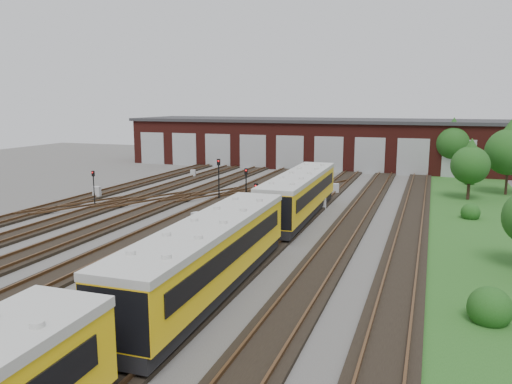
% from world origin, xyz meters
% --- Properties ---
extents(ground, '(120.00, 120.00, 0.00)m').
position_xyz_m(ground, '(0.00, 0.00, 0.00)').
color(ground, '#42403D').
rests_on(ground, ground).
extents(track_network, '(30.40, 70.00, 0.33)m').
position_xyz_m(track_network, '(-0.17, 0.59, 0.11)').
color(track_network, black).
rests_on(track_network, ground).
extents(maintenance_shed, '(51.00, 12.50, 6.35)m').
position_xyz_m(maintenance_shed, '(-0.01, 39.97, 3.20)').
color(maintenance_shed, '#4A1712').
rests_on(maintenance_shed, ground).
extents(grass_verge, '(8.00, 55.00, 0.05)m').
position_xyz_m(grass_verge, '(19.00, 10.00, 0.03)').
color(grass_verge, '#1E4C19').
rests_on(grass_verge, ground).
extents(metro_train, '(3.01, 46.85, 3.06)m').
position_xyz_m(metro_train, '(6.00, -7.73, 1.90)').
color(metro_train, black).
rests_on(metro_train, ground).
extents(signal_mast_0, '(0.23, 0.22, 3.05)m').
position_xyz_m(signal_mast_0, '(-11.04, 6.55, 1.93)').
color(signal_mast_0, black).
rests_on(signal_mast_0, ground).
extents(signal_mast_1, '(0.30, 0.29, 3.41)m').
position_xyz_m(signal_mast_1, '(1.23, 9.61, 2.17)').
color(signal_mast_1, black).
rests_on(signal_mast_1, ground).
extents(signal_mast_2, '(0.32, 0.30, 3.68)m').
position_xyz_m(signal_mast_2, '(-2.52, 12.72, 2.35)').
color(signal_mast_2, black).
rests_on(signal_mast_2, ground).
extents(signal_mast_3, '(0.26, 0.25, 2.98)m').
position_xyz_m(signal_mast_3, '(3.60, 5.31, 1.92)').
color(signal_mast_3, black).
rests_on(signal_mast_3, ground).
extents(relay_cabinet_0, '(0.75, 0.67, 1.07)m').
position_xyz_m(relay_cabinet_0, '(-13.32, 9.87, 0.53)').
color(relay_cabinet_0, '#B3B6B8').
rests_on(relay_cabinet_0, ground).
extents(relay_cabinet_1, '(0.62, 0.55, 0.90)m').
position_xyz_m(relay_cabinet_1, '(-10.77, 24.12, 0.45)').
color(relay_cabinet_1, '#B3B6B8').
rests_on(relay_cabinet_1, ground).
extents(relay_cabinet_2, '(0.82, 0.75, 1.10)m').
position_xyz_m(relay_cabinet_2, '(0.08, 3.05, 0.55)').
color(relay_cabinet_2, '#B3B6B8').
rests_on(relay_cabinet_2, ground).
extents(relay_cabinet_3, '(0.64, 0.58, 0.90)m').
position_xyz_m(relay_cabinet_3, '(6.93, 12.18, 0.45)').
color(relay_cabinet_3, '#B3B6B8').
rests_on(relay_cabinet_3, ground).
extents(relay_cabinet_4, '(0.75, 0.70, 1.01)m').
position_xyz_m(relay_cabinet_4, '(6.67, 19.09, 0.51)').
color(relay_cabinet_4, '#B3B6B8').
rests_on(relay_cabinet_4, ground).
extents(tree_0, '(4.15, 4.15, 6.88)m').
position_xyz_m(tree_0, '(17.29, 35.00, 4.42)').
color(tree_0, black).
rests_on(tree_0, ground).
extents(tree_1, '(3.32, 3.32, 5.50)m').
position_xyz_m(tree_1, '(18.34, 20.20, 3.53)').
color(tree_1, black).
rests_on(tree_1, ground).
extents(tree_2, '(4.30, 4.30, 7.12)m').
position_xyz_m(tree_2, '(21.82, 23.95, 4.58)').
color(tree_2, black).
rests_on(tree_2, ground).
extents(bush_0, '(1.72, 1.72, 1.72)m').
position_xyz_m(bush_0, '(17.60, -6.66, 0.86)').
color(bush_0, '#1A4212').
rests_on(bush_0, ground).
extents(bush_1, '(1.39, 1.39, 1.39)m').
position_xyz_m(bush_1, '(18.07, 12.33, 0.70)').
color(bush_1, '#1A4212').
rests_on(bush_1, ground).
extents(bush_2, '(1.12, 1.12, 1.12)m').
position_xyz_m(bush_2, '(19.00, 29.17, 0.56)').
color(bush_2, '#1A4212').
rests_on(bush_2, ground).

